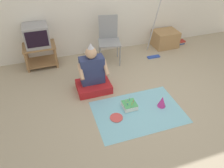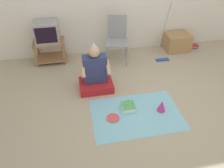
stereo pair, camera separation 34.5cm
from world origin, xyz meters
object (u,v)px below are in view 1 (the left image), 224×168
object	(u,v)px
folding_chair	(109,36)
book_pile	(181,42)
tv	(37,36)
person_seated	(93,76)
dust_mop	(153,40)
birthday_cake	(129,105)
party_hat_blue	(162,101)
paper_plate	(116,118)
cardboard_box_stack	(165,39)

from	to	relation	value
folding_chair	book_pile	size ratio (longest dim) A/B	5.24
tv	person_seated	xyz separation A→B (m)	(0.80, -1.12, -0.37)
dust_mop	birthday_cake	distance (m)	1.84
book_pile	birthday_cake	xyz separation A→B (m)	(-2.06, -1.75, 0.01)
dust_mop	person_seated	world-z (taller)	dust_mop
person_seated	party_hat_blue	size ratio (longest dim) A/B	4.60
party_hat_blue	tv	bearing A→B (deg)	132.25
dust_mop	paper_plate	xyz separation A→B (m)	(-1.39, -1.59, -0.36)
dust_mop	person_seated	size ratio (longest dim) A/B	1.41
book_pile	party_hat_blue	xyz separation A→B (m)	(-1.55, -1.88, 0.06)
person_seated	party_hat_blue	xyz separation A→B (m)	(0.93, -0.79, -0.18)
cardboard_box_stack	paper_plate	size ratio (longest dim) A/B	2.74
person_seated	party_hat_blue	world-z (taller)	person_seated
cardboard_box_stack	book_pile	distance (m)	0.47
cardboard_box_stack	dust_mop	distance (m)	0.62
tv	cardboard_box_stack	xyz separation A→B (m)	(2.84, -0.03, -0.47)
cardboard_box_stack	book_pile	xyz separation A→B (m)	(0.45, -0.00, -0.15)
birthday_cake	party_hat_blue	size ratio (longest dim) A/B	1.12
birthday_cake	party_hat_blue	bearing A→B (deg)	-14.74
book_pile	party_hat_blue	bearing A→B (deg)	-129.48
folding_chair	cardboard_box_stack	size ratio (longest dim) A/B	1.74
party_hat_blue	person_seated	bearing A→B (deg)	139.63
tv	paper_plate	bearing A→B (deg)	-63.79
cardboard_box_stack	paper_plate	distance (m)	2.69
cardboard_box_stack	person_seated	bearing A→B (deg)	-151.78
cardboard_box_stack	folding_chair	bearing A→B (deg)	-172.57
book_pile	person_seated	xyz separation A→B (m)	(-2.48, -1.09, 0.25)
cardboard_box_stack	paper_plate	bearing A→B (deg)	-134.61
tv	dust_mop	xyz separation A→B (m)	(2.35, -0.35, -0.29)
tv	person_seated	distance (m)	1.43
folding_chair	person_seated	size ratio (longest dim) A/B	1.06
book_pile	person_seated	world-z (taller)	person_seated
dust_mop	birthday_cake	size ratio (longest dim) A/B	5.81
birthday_cake	paper_plate	size ratio (longest dim) A/B	1.09
paper_plate	party_hat_blue	bearing A→B (deg)	1.79
book_pile	birthday_cake	world-z (taller)	birthday_cake
cardboard_box_stack	paper_plate	xyz separation A→B (m)	(-1.89, -1.91, -0.18)
cardboard_box_stack	party_hat_blue	xyz separation A→B (m)	(-1.10, -1.89, -0.09)
folding_chair	birthday_cake	bearing A→B (deg)	-95.51
folding_chair	dust_mop	distance (m)	0.99
paper_plate	folding_chair	bearing A→B (deg)	76.02
person_seated	paper_plate	size ratio (longest dim) A/B	4.48
folding_chair	paper_plate	bearing A→B (deg)	-103.98
book_pile	birthday_cake	distance (m)	2.70
folding_chair	birthday_cake	xyz separation A→B (m)	(-0.15, -1.56, -0.49)
tv	party_hat_blue	size ratio (longest dim) A/B	2.37
book_pile	paper_plate	bearing A→B (deg)	-140.77
folding_chair	dust_mop	xyz separation A→B (m)	(0.96, -0.13, -0.17)
dust_mop	book_pile	xyz separation A→B (m)	(0.94, 0.32, -0.33)
book_pile	paper_plate	size ratio (longest dim) A/B	0.91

